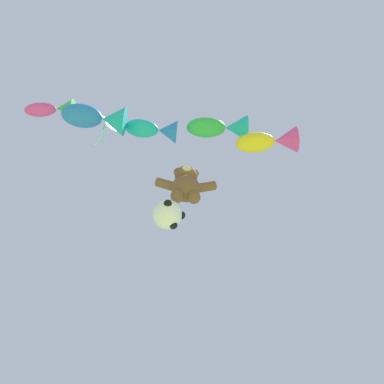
{
  "coord_description": "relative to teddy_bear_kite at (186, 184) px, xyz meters",
  "views": [
    {
      "loc": [
        0.17,
        0.48,
        1.39
      ],
      "look_at": [
        0.52,
        5.5,
        10.53
      ],
      "focal_mm": 35.0,
      "sensor_mm": 36.0,
      "label": 1
    }
  ],
  "objects": [
    {
      "name": "diamond_kite",
      "position": [
        -3.34,
        -0.28,
        4.2
      ],
      "size": [
        0.62,
        0.72,
        2.73
      ],
      "color": "green"
    },
    {
      "name": "fish_kite_teal",
      "position": [
        -1.31,
        -0.6,
        3.28
      ],
      "size": [
        2.06,
        0.93,
        0.9
      ],
      "color": "#19ADB2"
    },
    {
      "name": "fish_kite_goldfin",
      "position": [
        3.12,
        -0.67,
        2.64
      ],
      "size": [
        2.39,
        1.22,
        0.98
      ],
      "color": "yellow"
    },
    {
      "name": "fish_kite_cobalt",
      "position": [
        -3.36,
        -1.11,
        2.7
      ],
      "size": [
        2.38,
        1.16,
        1.1
      ],
      "color": "blue"
    },
    {
      "name": "fish_kite_magenta",
      "position": [
        -5.19,
        -1.15,
        3.28
      ],
      "size": [
        1.97,
        0.84,
        0.68
      ],
      "color": "#E53F9E"
    },
    {
      "name": "soccer_ball_kite",
      "position": [
        -0.48,
        0.08,
        -1.75
      ],
      "size": [
        0.93,
        0.93,
        0.86
      ],
      "color": "white"
    },
    {
      "name": "fish_kite_emerald",
      "position": [
        1.3,
        -0.76,
        3.58
      ],
      "size": [
        2.45,
        1.06,
        1.01
      ],
      "color": "green"
    },
    {
      "name": "teddy_bear_kite",
      "position": [
        0.0,
        0.0,
        0.0
      ],
      "size": [
        2.0,
        0.88,
        2.03
      ],
      "color": "brown"
    }
  ]
}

